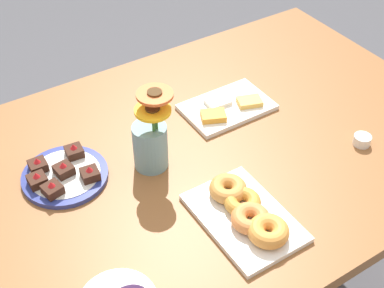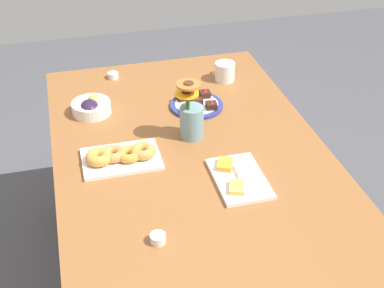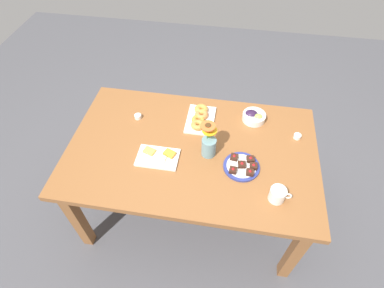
{
  "view_description": "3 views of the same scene",
  "coord_description": "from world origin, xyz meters",
  "px_view_note": "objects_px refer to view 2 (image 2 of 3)",
  "views": [
    {
      "loc": [
        0.57,
        0.9,
        1.72
      ],
      "look_at": [
        0.0,
        0.0,
        0.78
      ],
      "focal_mm": 50.0,
      "sensor_mm": 36.0,
      "label": 1
    },
    {
      "loc": [
        -1.56,
        0.4,
        1.87
      ],
      "look_at": [
        0.0,
        0.0,
        0.78
      ],
      "focal_mm": 50.0,
      "sensor_mm": 36.0,
      "label": 2
    },
    {
      "loc": [
        0.2,
        -1.22,
        2.21
      ],
      "look_at": [
        0.0,
        0.0,
        0.78
      ],
      "focal_mm": 28.0,
      "sensor_mm": 36.0,
      "label": 3
    }
  ],
  "objects_px": {
    "dining_table": "(192,171)",
    "croissant_platter": "(121,156)",
    "jam_cup_honey": "(113,75)",
    "dessert_plate": "(196,104)",
    "coffee_mug": "(225,71)",
    "jam_cup_berry": "(158,238)",
    "cheese_platter": "(238,178)",
    "flower_vase": "(191,118)",
    "grape_bowl": "(91,107)"
  },
  "relations": [
    {
      "from": "dining_table",
      "to": "croissant_platter",
      "type": "height_order",
      "value": "croissant_platter"
    },
    {
      "from": "dining_table",
      "to": "jam_cup_honey",
      "type": "height_order",
      "value": "jam_cup_honey"
    },
    {
      "from": "croissant_platter",
      "to": "dessert_plate",
      "type": "height_order",
      "value": "same"
    },
    {
      "from": "croissant_platter",
      "to": "coffee_mug",
      "type": "bearing_deg",
      "value": -46.99
    },
    {
      "from": "dining_table",
      "to": "coffee_mug",
      "type": "xyz_separation_m",
      "value": [
        0.53,
        -0.29,
        0.13
      ]
    },
    {
      "from": "jam_cup_berry",
      "to": "cheese_platter",
      "type": "bearing_deg",
      "value": -55.42
    },
    {
      "from": "cheese_platter",
      "to": "jam_cup_berry",
      "type": "distance_m",
      "value": 0.4
    },
    {
      "from": "flower_vase",
      "to": "coffee_mug",
      "type": "bearing_deg",
      "value": -32.31
    },
    {
      "from": "dining_table",
      "to": "grape_bowl",
      "type": "xyz_separation_m",
      "value": [
        0.38,
        0.33,
        0.12
      ]
    },
    {
      "from": "croissant_platter",
      "to": "flower_vase",
      "type": "distance_m",
      "value": 0.31
    },
    {
      "from": "dessert_plate",
      "to": "flower_vase",
      "type": "height_order",
      "value": "flower_vase"
    },
    {
      "from": "dining_table",
      "to": "coffee_mug",
      "type": "bearing_deg",
      "value": -28.81
    },
    {
      "from": "cheese_platter",
      "to": "croissant_platter",
      "type": "xyz_separation_m",
      "value": [
        0.21,
        0.37,
        0.01
      ]
    },
    {
      "from": "dining_table",
      "to": "dessert_plate",
      "type": "bearing_deg",
      "value": -17.6
    },
    {
      "from": "grape_bowl",
      "to": "jam_cup_honey",
      "type": "distance_m",
      "value": 0.32
    },
    {
      "from": "grape_bowl",
      "to": "dessert_plate",
      "type": "xyz_separation_m",
      "value": [
        -0.06,
        -0.43,
        -0.02
      ]
    },
    {
      "from": "jam_cup_honey",
      "to": "dessert_plate",
      "type": "bearing_deg",
      "value": -138.83
    },
    {
      "from": "flower_vase",
      "to": "dining_table",
      "type": "bearing_deg",
      "value": 166.93
    },
    {
      "from": "jam_cup_honey",
      "to": "flower_vase",
      "type": "relative_size",
      "value": 0.2
    },
    {
      "from": "coffee_mug",
      "to": "grape_bowl",
      "type": "height_order",
      "value": "coffee_mug"
    },
    {
      "from": "cheese_platter",
      "to": "jam_cup_berry",
      "type": "xyz_separation_m",
      "value": [
        -0.22,
        0.33,
        0.01
      ]
    },
    {
      "from": "jam_cup_berry",
      "to": "flower_vase",
      "type": "height_order",
      "value": "flower_vase"
    },
    {
      "from": "grape_bowl",
      "to": "cheese_platter",
      "type": "distance_m",
      "value": 0.73
    },
    {
      "from": "jam_cup_berry",
      "to": "flower_vase",
      "type": "relative_size",
      "value": 0.2
    },
    {
      "from": "dining_table",
      "to": "dessert_plate",
      "type": "relative_size",
      "value": 7.22
    },
    {
      "from": "cheese_platter",
      "to": "flower_vase",
      "type": "height_order",
      "value": "flower_vase"
    },
    {
      "from": "coffee_mug",
      "to": "jam_cup_berry",
      "type": "height_order",
      "value": "coffee_mug"
    },
    {
      "from": "cheese_platter",
      "to": "flower_vase",
      "type": "distance_m",
      "value": 0.32
    },
    {
      "from": "dessert_plate",
      "to": "grape_bowl",
      "type": "bearing_deg",
      "value": 82.58
    },
    {
      "from": "jam_cup_berry",
      "to": "coffee_mug",
      "type": "bearing_deg",
      "value": -27.96
    },
    {
      "from": "jam_cup_honey",
      "to": "jam_cup_berry",
      "type": "xyz_separation_m",
      "value": [
        -1.09,
        0.01,
        0.0
      ]
    },
    {
      "from": "jam_cup_berry",
      "to": "grape_bowl",
      "type": "bearing_deg",
      "value": 8.22
    },
    {
      "from": "coffee_mug",
      "to": "grape_bowl",
      "type": "bearing_deg",
      "value": 103.37
    },
    {
      "from": "grape_bowl",
      "to": "croissant_platter",
      "type": "height_order",
      "value": "grape_bowl"
    },
    {
      "from": "cheese_platter",
      "to": "dining_table",
      "type": "bearing_deg",
      "value": 30.02
    },
    {
      "from": "grape_bowl",
      "to": "dining_table",
      "type": "bearing_deg",
      "value": -139.22
    },
    {
      "from": "cheese_platter",
      "to": "jam_cup_honey",
      "type": "distance_m",
      "value": 0.92
    },
    {
      "from": "cheese_platter",
      "to": "coffee_mug",
      "type": "bearing_deg",
      "value": -13.79
    },
    {
      "from": "croissant_platter",
      "to": "jam_cup_honey",
      "type": "distance_m",
      "value": 0.66
    },
    {
      "from": "coffee_mug",
      "to": "jam_cup_honey",
      "type": "distance_m",
      "value": 0.51
    },
    {
      "from": "jam_cup_berry",
      "to": "dessert_plate",
      "type": "bearing_deg",
      "value": -22.99
    },
    {
      "from": "coffee_mug",
      "to": "croissant_platter",
      "type": "distance_m",
      "value": 0.75
    },
    {
      "from": "jam_cup_berry",
      "to": "flower_vase",
      "type": "xyz_separation_m",
      "value": [
        0.53,
        -0.24,
        0.07
      ]
    },
    {
      "from": "grape_bowl",
      "to": "jam_cup_honey",
      "type": "relative_size",
      "value": 3.32
    },
    {
      "from": "dining_table",
      "to": "croissant_platter",
      "type": "distance_m",
      "value": 0.28
    },
    {
      "from": "grape_bowl",
      "to": "dessert_plate",
      "type": "distance_m",
      "value": 0.43
    },
    {
      "from": "dining_table",
      "to": "jam_cup_honey",
      "type": "xyz_separation_m",
      "value": [
        0.67,
        0.2,
        0.1
      ]
    },
    {
      "from": "grape_bowl",
      "to": "dessert_plate",
      "type": "height_order",
      "value": "grape_bowl"
    },
    {
      "from": "dining_table",
      "to": "coffee_mug",
      "type": "relative_size",
      "value": 12.71
    },
    {
      "from": "dessert_plate",
      "to": "coffee_mug",
      "type": "bearing_deg",
      "value": -42.67
    }
  ]
}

